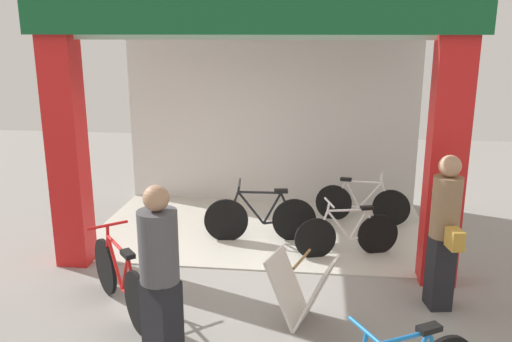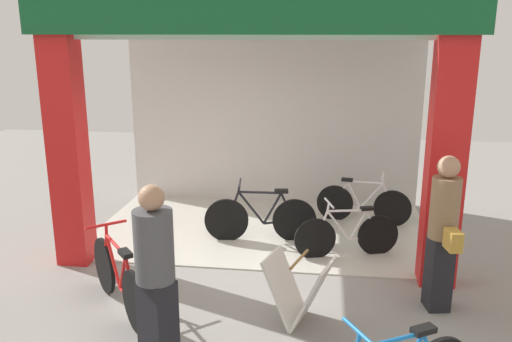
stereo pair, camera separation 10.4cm
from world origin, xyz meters
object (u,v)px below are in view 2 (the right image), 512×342
bicycle_inside_1 (363,204)px  pedestrian_0 (156,278)px  bicycle_inside_0 (261,218)px  bicycle_inside_2 (347,235)px  bicycle_parked_1 (118,279)px  pedestrian_3 (443,232)px  sandwich_board_sign (299,291)px

bicycle_inside_1 → pedestrian_0: pedestrian_0 is taller
bicycle_inside_0 → bicycle_inside_2: (1.24, -0.40, -0.04)m
bicycle_parked_1 → pedestrian_0: pedestrian_0 is taller
bicycle_inside_0 → pedestrian_3: pedestrian_3 is taller
bicycle_inside_2 → pedestrian_3: bearing=-53.3°
bicycle_inside_0 → bicycle_inside_2: 1.31m
bicycle_inside_2 → bicycle_parked_1: (-2.55, -1.80, 0.05)m
bicycle_inside_1 → pedestrian_0: (-2.08, -4.15, 0.59)m
bicycle_inside_0 → bicycle_inside_1: size_ratio=1.10×
bicycle_inside_2 → pedestrian_0: (-1.78, -2.78, 0.60)m
bicycle_inside_0 → bicycle_inside_2: bicycle_inside_0 is taller
bicycle_inside_2 → pedestrian_0: 3.36m
bicycle_inside_0 → pedestrian_0: size_ratio=0.93×
bicycle_inside_0 → bicycle_parked_1: 2.56m
bicycle_inside_0 → bicycle_inside_1: bicycle_inside_0 is taller
bicycle_inside_1 → sandwich_board_sign: bearing=-105.2°
pedestrian_3 → bicycle_inside_1: bearing=104.0°
bicycle_parked_1 → pedestrian_3: bearing=8.4°
bicycle_inside_1 → pedestrian_3: 2.80m
bicycle_inside_0 → bicycle_inside_2: bearing=-18.0°
bicycle_inside_1 → pedestrian_3: size_ratio=0.85×
bicycle_inside_0 → sandwich_board_sign: (0.68, -2.20, 0.01)m
pedestrian_0 → bicycle_inside_2: bearing=57.4°
bicycle_inside_1 → pedestrian_0: 4.68m
sandwich_board_sign → pedestrian_0: pedestrian_0 is taller
bicycle_inside_0 → pedestrian_0: 3.28m
bicycle_inside_2 → sandwich_board_sign: (-0.57, -1.80, 0.05)m
pedestrian_0 → bicycle_inside_0: bearing=80.4°
bicycle_inside_2 → pedestrian_0: pedestrian_0 is taller
bicycle_inside_0 → bicycle_parked_1: (-1.31, -2.21, 0.01)m
bicycle_inside_0 → pedestrian_3: (2.20, -1.69, 0.55)m
bicycle_inside_0 → bicycle_inside_1: (1.54, 0.97, -0.03)m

